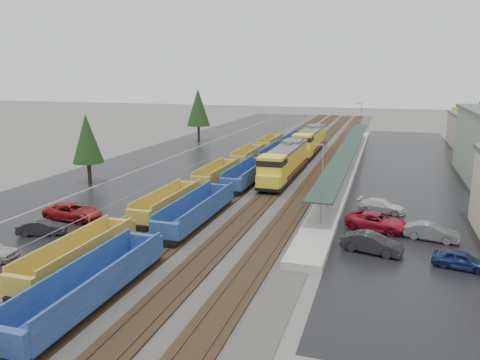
{
  "coord_description": "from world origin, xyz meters",
  "views": [
    {
      "loc": [
        14.66,
        -21.16,
        14.05
      ],
      "look_at": [
        -1.07,
        29.11,
        2.0
      ],
      "focal_mm": 35.0,
      "sensor_mm": 36.0,
      "label": 1
    }
  ],
  "objects_px": {
    "storage_tank": "(463,119)",
    "parked_car_east_b": "(377,222)",
    "parked_car_east_c": "(381,206)",
    "parked_car_west_b": "(41,228)",
    "locomotive_lead": "(284,162)",
    "locomotive_trail": "(310,141)",
    "parked_car_west_c": "(73,212)",
    "parked_car_east_e": "(432,232)",
    "well_string_blue": "(226,191)",
    "well_string_yellow": "(196,187)",
    "parked_car_east_a": "(372,243)",
    "parked_car_east_d": "(461,260)"
  },
  "relations": [
    {
      "from": "storage_tank",
      "to": "parked_car_west_b",
      "type": "distance_m",
      "value": 105.88
    },
    {
      "from": "storage_tank",
      "to": "locomotive_lead",
      "type": "bearing_deg",
      "value": -114.73
    },
    {
      "from": "parked_car_east_e",
      "to": "parked_car_east_c",
      "type": "bearing_deg",
      "value": 41.84
    },
    {
      "from": "parked_car_west_b",
      "to": "locomotive_trail",
      "type": "bearing_deg",
      "value": -41.12
    },
    {
      "from": "locomotive_lead",
      "to": "parked_car_east_e",
      "type": "xyz_separation_m",
      "value": [
        17.02,
        -19.11,
        -1.71
      ]
    },
    {
      "from": "well_string_blue",
      "to": "parked_car_west_c",
      "type": "relative_size",
      "value": 17.1
    },
    {
      "from": "parked_car_east_e",
      "to": "locomotive_trail",
      "type": "bearing_deg",
      "value": 34.28
    },
    {
      "from": "storage_tank",
      "to": "parked_car_east_b",
      "type": "distance_m",
      "value": 86.66
    },
    {
      "from": "well_string_yellow",
      "to": "well_string_blue",
      "type": "relative_size",
      "value": 0.86
    },
    {
      "from": "parked_car_west_c",
      "to": "parked_car_east_a",
      "type": "distance_m",
      "value": 28.24
    },
    {
      "from": "locomotive_lead",
      "to": "parked_car_east_d",
      "type": "bearing_deg",
      "value": -53.27
    },
    {
      "from": "storage_tank",
      "to": "parked_car_east_c",
      "type": "distance_m",
      "value": 80.9
    },
    {
      "from": "well_string_yellow",
      "to": "locomotive_lead",
      "type": "bearing_deg",
      "value": 55.5
    },
    {
      "from": "parked_car_west_b",
      "to": "parked_car_east_d",
      "type": "relative_size",
      "value": 1.02
    },
    {
      "from": "well_string_blue",
      "to": "parked_car_east_e",
      "type": "relative_size",
      "value": 22.24
    },
    {
      "from": "storage_tank",
      "to": "well_string_yellow",
      "type": "bearing_deg",
      "value": -116.3
    },
    {
      "from": "locomotive_trail",
      "to": "parked_car_west_b",
      "type": "xyz_separation_m",
      "value": [
        -15.98,
        -48.97,
        -1.77
      ]
    },
    {
      "from": "locomotive_trail",
      "to": "parked_car_west_c",
      "type": "bearing_deg",
      "value": -109.88
    },
    {
      "from": "parked_car_west_b",
      "to": "parked_car_west_c",
      "type": "xyz_separation_m",
      "value": [
        -0.07,
        4.58,
        0.13
      ]
    },
    {
      "from": "parked_car_east_b",
      "to": "locomotive_lead",
      "type": "bearing_deg",
      "value": 49.68
    },
    {
      "from": "storage_tank",
      "to": "parked_car_east_b",
      "type": "height_order",
      "value": "storage_tank"
    },
    {
      "from": "well_string_yellow",
      "to": "parked_car_west_c",
      "type": "height_order",
      "value": "well_string_yellow"
    },
    {
      "from": "well_string_blue",
      "to": "storage_tank",
      "type": "xyz_separation_m",
      "value": [
        34.85,
        79.31,
        1.73
      ]
    },
    {
      "from": "well_string_blue",
      "to": "parked_car_west_b",
      "type": "bearing_deg",
      "value": -127.49
    },
    {
      "from": "locomotive_trail",
      "to": "well_string_blue",
      "type": "bearing_deg",
      "value": -96.84
    },
    {
      "from": "parked_car_west_b",
      "to": "parked_car_east_c",
      "type": "relative_size",
      "value": 0.85
    },
    {
      "from": "locomotive_lead",
      "to": "locomotive_trail",
      "type": "xyz_separation_m",
      "value": [
        0.0,
        21.0,
        0.0
      ]
    },
    {
      "from": "well_string_blue",
      "to": "parked_car_east_e",
      "type": "bearing_deg",
      "value": -17.84
    },
    {
      "from": "parked_car_west_c",
      "to": "locomotive_trail",
      "type": "bearing_deg",
      "value": -18.48
    },
    {
      "from": "well_string_yellow",
      "to": "parked_car_east_c",
      "type": "distance_m",
      "value": 20.74
    },
    {
      "from": "parked_car_west_c",
      "to": "storage_tank",
      "type": "bearing_deg",
      "value": -26.04
    },
    {
      "from": "parked_car_east_d",
      "to": "parked_car_east_e",
      "type": "height_order",
      "value": "parked_car_east_e"
    },
    {
      "from": "well_string_yellow",
      "to": "parked_car_west_b",
      "type": "xyz_separation_m",
      "value": [
        -7.98,
        -16.33,
        -0.43
      ]
    },
    {
      "from": "locomotive_trail",
      "to": "locomotive_lead",
      "type": "bearing_deg",
      "value": -90.0
    },
    {
      "from": "storage_tank",
      "to": "parked_car_east_d",
      "type": "bearing_deg",
      "value": -97.61
    },
    {
      "from": "parked_car_west_c",
      "to": "parked_car_east_e",
      "type": "distance_m",
      "value": 33.34
    },
    {
      "from": "parked_car_west_b",
      "to": "parked_car_east_c",
      "type": "height_order",
      "value": "parked_car_east_c"
    },
    {
      "from": "well_string_blue",
      "to": "parked_car_west_c",
      "type": "height_order",
      "value": "well_string_blue"
    },
    {
      "from": "parked_car_east_e",
      "to": "parked_car_east_b",
      "type": "bearing_deg",
      "value": 84.04
    },
    {
      "from": "well_string_yellow",
      "to": "parked_car_west_c",
      "type": "xyz_separation_m",
      "value": [
        -8.05,
        -11.75,
        -0.3
      ]
    },
    {
      "from": "locomotive_trail",
      "to": "parked_car_east_c",
      "type": "distance_m",
      "value": 35.27
    },
    {
      "from": "parked_car_east_a",
      "to": "parked_car_east_c",
      "type": "bearing_deg",
      "value": 11.04
    },
    {
      "from": "well_string_yellow",
      "to": "parked_car_east_a",
      "type": "distance_m",
      "value": 23.47
    },
    {
      "from": "locomotive_trail",
      "to": "parked_car_east_a",
      "type": "height_order",
      "value": "locomotive_trail"
    },
    {
      "from": "locomotive_lead",
      "to": "locomotive_trail",
      "type": "bearing_deg",
      "value": 90.0
    },
    {
      "from": "parked_car_east_a",
      "to": "parked_car_east_e",
      "type": "relative_size",
      "value": 1.07
    },
    {
      "from": "well_string_blue",
      "to": "parked_car_east_d",
      "type": "height_order",
      "value": "well_string_blue"
    },
    {
      "from": "locomotive_trail",
      "to": "well_string_yellow",
      "type": "xyz_separation_m",
      "value": [
        -8.0,
        -32.64,
        -1.34
      ]
    },
    {
      "from": "storage_tank",
      "to": "parked_car_east_e",
      "type": "bearing_deg",
      "value": -99.13
    },
    {
      "from": "locomotive_trail",
      "to": "parked_car_east_d",
      "type": "distance_m",
      "value": 49.55
    }
  ]
}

